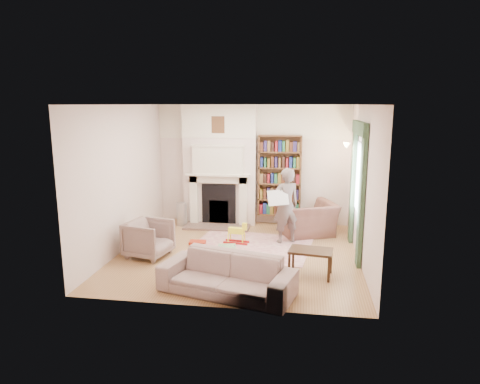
% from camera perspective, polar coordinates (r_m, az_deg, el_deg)
% --- Properties ---
extents(floor, '(4.50, 4.50, 0.00)m').
position_cam_1_polar(floor, '(8.29, -0.26, -8.16)').
color(floor, brown).
rests_on(floor, ground).
extents(ceiling, '(4.50, 4.50, 0.00)m').
position_cam_1_polar(ceiling, '(7.80, -0.28, 11.58)').
color(ceiling, white).
rests_on(ceiling, wall_back).
extents(wall_back, '(4.50, 0.00, 4.50)m').
position_cam_1_polar(wall_back, '(10.13, 1.70, 3.65)').
color(wall_back, beige).
rests_on(wall_back, floor).
extents(wall_front, '(4.50, 0.00, 4.50)m').
position_cam_1_polar(wall_front, '(5.76, -3.73, -2.53)').
color(wall_front, beige).
rests_on(wall_front, floor).
extents(wall_left, '(0.00, 4.50, 4.50)m').
position_cam_1_polar(wall_left, '(8.56, -15.32, 1.76)').
color(wall_left, beige).
rests_on(wall_left, floor).
extents(wall_right, '(0.00, 4.50, 4.50)m').
position_cam_1_polar(wall_right, '(7.90, 16.07, 0.92)').
color(wall_right, beige).
rests_on(wall_right, floor).
extents(fireplace, '(1.70, 0.58, 2.80)m').
position_cam_1_polar(fireplace, '(10.05, -2.70, 3.50)').
color(fireplace, beige).
rests_on(fireplace, floor).
extents(bookcase, '(1.00, 0.24, 1.85)m').
position_cam_1_polar(bookcase, '(9.98, 5.31, 2.17)').
color(bookcase, brown).
rests_on(bookcase, floor).
extents(window, '(0.02, 0.90, 1.30)m').
position_cam_1_polar(window, '(8.29, 15.64, 1.77)').
color(window, silver).
rests_on(window, wall_right).
extents(curtain_left, '(0.07, 0.32, 2.40)m').
position_cam_1_polar(curtain_left, '(7.65, 15.89, -0.95)').
color(curtain_left, '#344D31').
rests_on(curtain_left, floor).
extents(curtain_right, '(0.07, 0.32, 2.40)m').
position_cam_1_polar(curtain_right, '(9.01, 14.81, 0.97)').
color(curtain_right, '#344D31').
rests_on(curtain_right, floor).
extents(pelmet, '(0.09, 1.70, 0.24)m').
position_cam_1_polar(pelmet, '(8.18, 15.68, 8.21)').
color(pelmet, '#344D31').
rests_on(pelmet, wall_right).
extents(wall_sconce, '(0.20, 0.24, 0.24)m').
position_cam_1_polar(wall_sconce, '(9.29, 13.73, 5.70)').
color(wall_sconce, gold).
rests_on(wall_sconce, wall_right).
extents(rug, '(2.53, 2.07, 0.01)m').
position_cam_1_polar(rug, '(8.67, 1.48, -7.21)').
color(rug, beige).
rests_on(rug, floor).
extents(armchair_reading, '(1.41, 1.33, 0.73)m').
position_cam_1_polar(armchair_reading, '(9.42, 8.99, -3.55)').
color(armchair_reading, '#4F2D2A').
rests_on(armchair_reading, floor).
extents(armchair_left, '(0.90, 0.88, 0.69)m').
position_cam_1_polar(armchair_left, '(8.21, -12.07, -6.10)').
color(armchair_left, gray).
rests_on(armchair_left, floor).
extents(sofa, '(2.16, 1.29, 0.59)m').
position_cam_1_polar(sofa, '(6.54, -1.79, -10.97)').
color(sofa, '#AD9C8F').
rests_on(sofa, floor).
extents(man_reading, '(0.68, 0.60, 1.56)m').
position_cam_1_polar(man_reading, '(8.74, 6.14, -1.84)').
color(man_reading, '#5D4E4A').
rests_on(man_reading, floor).
extents(newspaper, '(0.45, 0.32, 0.30)m').
position_cam_1_polar(newspaper, '(8.51, 5.10, -0.76)').
color(newspaper, silver).
rests_on(newspaper, man_reading).
extents(coffee_table, '(0.76, 0.54, 0.45)m').
position_cam_1_polar(coffee_table, '(7.29, 9.36, -9.27)').
color(coffee_table, '#351E12').
rests_on(coffee_table, floor).
extents(paraffin_heater, '(0.27, 0.27, 0.55)m').
position_cam_1_polar(paraffin_heater, '(10.14, -7.78, -2.93)').
color(paraffin_heater, '#B1B3B9').
rests_on(paraffin_heater, floor).
extents(rocking_horse, '(0.53, 0.26, 0.45)m').
position_cam_1_polar(rocking_horse, '(8.77, -0.49, -5.50)').
color(rocking_horse, yellow).
rests_on(rocking_horse, rug).
extents(board_game, '(0.41, 0.41, 0.03)m').
position_cam_1_polar(board_game, '(8.55, -1.74, -7.34)').
color(board_game, '#CEDA4D').
rests_on(board_game, rug).
extents(game_box_lid, '(0.34, 0.24, 0.05)m').
position_cam_1_polar(game_box_lid, '(8.83, -5.68, -6.70)').
color(game_box_lid, '#A62913').
rests_on(game_box_lid, rug).
extents(comic_annuals, '(0.78, 0.52, 0.02)m').
position_cam_1_polar(comic_annuals, '(7.94, 1.31, -8.92)').
color(comic_annuals, red).
rests_on(comic_annuals, rug).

